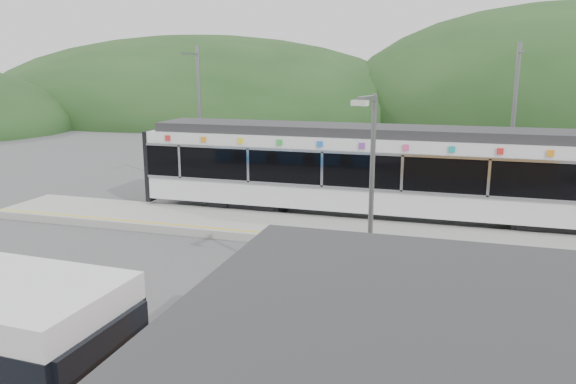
# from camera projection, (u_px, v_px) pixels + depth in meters

# --- Properties ---
(ground) EXTENTS (120.00, 120.00, 0.00)m
(ground) POSITION_uv_depth(u_px,v_px,m) (288.00, 263.00, 17.59)
(ground) COLOR #4C4C4F
(ground) RESTS_ON ground
(hills) EXTENTS (146.00, 149.00, 26.00)m
(hills) POSITION_uv_depth(u_px,v_px,m) (489.00, 233.00, 20.79)
(hills) COLOR #1E3D19
(hills) RESTS_ON ground
(platform) EXTENTS (26.00, 3.20, 0.30)m
(platform) POSITION_uv_depth(u_px,v_px,m) (314.00, 230.00, 20.65)
(platform) COLOR #9E9E99
(platform) RESTS_ON ground
(yellow_line) EXTENTS (26.00, 0.10, 0.01)m
(yellow_line) POSITION_uv_depth(u_px,v_px,m) (305.00, 236.00, 19.40)
(yellow_line) COLOR yellow
(yellow_line) RESTS_ON platform
(train) EXTENTS (20.44, 3.01, 3.74)m
(train) POSITION_uv_depth(u_px,v_px,m) (393.00, 170.00, 22.04)
(train) COLOR black
(train) RESTS_ON ground
(catenary_mast_west) EXTENTS (0.18, 1.80, 7.00)m
(catenary_mast_west) POSITION_uv_depth(u_px,v_px,m) (199.00, 118.00, 26.77)
(catenary_mast_west) COLOR slate
(catenary_mast_west) RESTS_ON ground
(catenary_mast_east) EXTENTS (0.18, 1.80, 7.00)m
(catenary_mast_east) POSITION_uv_depth(u_px,v_px,m) (513.00, 127.00, 22.83)
(catenary_mast_east) COLOR slate
(catenary_mast_east) RESTS_ON ground
(lamp_post) EXTENTS (0.38, 1.01, 5.43)m
(lamp_post) POSITION_uv_depth(u_px,v_px,m) (371.00, 188.00, 13.13)
(lamp_post) COLOR slate
(lamp_post) RESTS_ON ground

